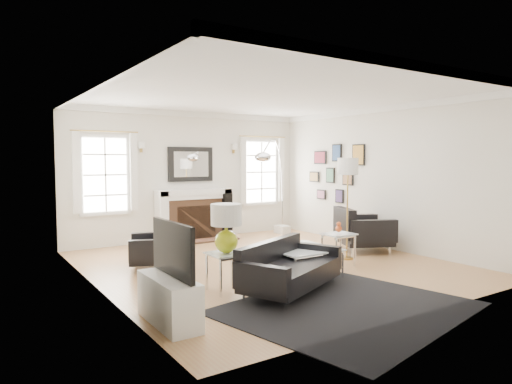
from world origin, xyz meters
TOP-DOWN VIEW (x-y plane):
  - floor at (0.00, 0.00)m, footprint 6.00×6.00m
  - back_wall at (0.00, 3.00)m, footprint 5.50×0.04m
  - front_wall at (0.00, -3.00)m, footprint 5.50×0.04m
  - left_wall at (-2.75, 0.00)m, footprint 0.04×6.00m
  - right_wall at (2.75, 0.00)m, footprint 0.04×6.00m
  - ceiling at (0.00, 0.00)m, footprint 5.50×6.00m
  - crown_molding at (0.00, 0.00)m, footprint 5.50×6.00m
  - fireplace at (0.00, 2.79)m, footprint 1.70×0.69m
  - mantel_mirror at (0.00, 2.95)m, footprint 1.05×0.07m
  - window_left at (-1.85, 2.95)m, footprint 1.24×0.15m
  - window_right at (1.85, 2.95)m, footprint 1.24×0.15m
  - gallery_wall at (2.72, 1.30)m, footprint 0.04×1.73m
  - tv_unit at (-2.44, -1.70)m, footprint 0.35×1.00m
  - area_rug at (-0.50, -2.40)m, footprint 3.14×2.79m
  - sofa at (-0.67, -1.43)m, footprint 1.82×1.37m
  - armchair_left at (-1.64, 0.76)m, footprint 0.97×1.03m
  - armchair_right at (2.14, -0.06)m, footprint 1.24×1.30m
  - coffee_table at (-0.04, -0.91)m, footprint 0.97×0.97m
  - side_table_left at (-1.34, -0.99)m, footprint 0.47×0.47m
  - nesting_table at (0.91, -0.74)m, footprint 0.49×0.41m
  - gourd_lamp at (-1.34, -0.99)m, footprint 0.41×0.41m
  - orange_vase at (0.91, -0.74)m, footprint 0.11×0.11m
  - arc_floor_lamp at (1.46, 1.88)m, footprint 1.61×1.49m
  - stick_floor_lamp at (1.40, -0.43)m, footprint 0.36×0.36m
  - speaker_tower at (0.72, 2.65)m, footprint 0.21×0.21m

SIDE VIEW (x-z plane):
  - floor at x=0.00m, z-range 0.00..0.00m
  - area_rug at x=-0.50m, z-range 0.00..0.01m
  - sofa at x=-0.67m, z-range 0.02..0.56m
  - armchair_left at x=-1.64m, z-range 0.03..0.58m
  - tv_unit at x=-2.44m, z-range -0.22..0.87m
  - armchair_right at x=2.14m, z-range 0.04..0.73m
  - coffee_table at x=-0.04m, z-range 0.18..0.62m
  - side_table_left at x=-1.34m, z-range 0.15..0.67m
  - nesting_table at x=0.91m, z-range 0.15..0.70m
  - speaker_tower at x=0.72m, z-range 0.00..1.00m
  - fireplace at x=0.00m, z-range -0.01..1.10m
  - orange_vase at x=0.91m, z-range 0.55..0.73m
  - gourd_lamp at x=-1.34m, z-range 0.56..1.22m
  - arc_floor_lamp at x=1.46m, z-range 0.09..2.37m
  - back_wall at x=0.00m, z-range 0.00..2.80m
  - front_wall at x=0.00m, z-range 0.00..2.80m
  - left_wall at x=-2.75m, z-range 0.00..2.80m
  - right_wall at x=2.75m, z-range 0.00..2.80m
  - window_left at x=-1.85m, z-range 0.65..2.27m
  - window_right at x=1.85m, z-range 0.65..2.27m
  - gallery_wall at x=2.72m, z-range 0.89..2.18m
  - stick_floor_lamp at x=1.40m, z-range 0.65..2.43m
  - mantel_mirror at x=0.00m, z-range 1.27..2.02m
  - crown_molding at x=0.00m, z-range 2.68..2.80m
  - ceiling at x=0.00m, z-range 2.79..2.81m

